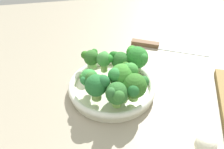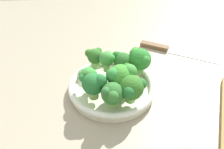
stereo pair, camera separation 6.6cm
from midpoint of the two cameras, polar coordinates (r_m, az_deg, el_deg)
The scene contains 13 objects.
ground_plane at distance 72.77cm, azimuth 5.18°, elevation -3.62°, with size 130.00×130.00×2.50cm, color gray.
bowl at distance 69.20cm, azimuth 2.74°, elevation -3.02°, with size 23.79×23.79×3.06cm.
broccoli_floret_0 at distance 59.18cm, azimuth 3.23°, elevation -4.60°, with size 5.99×5.49×6.67cm.
broccoli_floret_1 at distance 70.40cm, azimuth 1.61°, elevation 3.46°, with size 4.89×4.64×6.16cm.
broccoli_floret_2 at distance 70.58cm, azimuth 4.96°, elevation 2.93°, with size 5.78×5.85×5.95cm.
broccoli_floret_3 at distance 61.25cm, azimuth -0.98°, elevation -2.06°, with size 6.04×6.17×7.23cm.
broccoli_floret_4 at distance 70.26cm, azimuth 8.94°, elevation 3.40°, with size 6.96×6.17×7.46cm.
broccoli_floret_5 at distance 67.22cm, azimuth 6.40°, elevation 0.61°, with size 4.56×4.10×5.42cm.
broccoli_floret_6 at distance 64.67cm, azimuth -2.61°, elevation -0.63°, with size 5.10×4.79×5.93cm.
broccoli_floret_7 at distance 72.78cm, azimuth -1.31°, elevation 4.08°, with size 4.76×5.16×5.53cm.
broccoli_floret_8 at distance 62.66cm, azimuth 5.07°, elevation -0.63°, with size 6.62×7.88×8.05cm.
broccoli_floret_9 at distance 60.85cm, azimuth 7.59°, elevation -3.21°, with size 6.89×7.02×7.37cm.
knife at distance 88.93cm, azimuth 14.61°, elevation 5.40°, with size 14.07×24.85×1.50cm.
Camera 2 is at (53.57, -6.29, 47.50)cm, focal length 40.52 mm.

